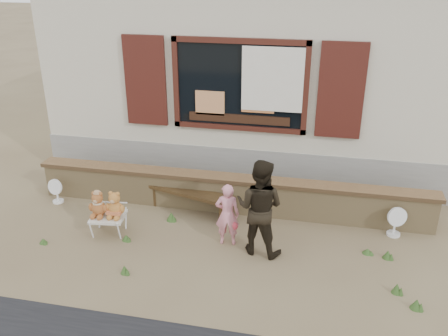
% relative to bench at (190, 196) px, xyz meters
% --- Properties ---
extents(ground, '(80.00, 80.00, 0.00)m').
position_rel_bench_xyz_m(ground, '(0.65, -0.80, -0.30)').
color(ground, brown).
rests_on(ground, ground).
extents(shopfront, '(8.04, 5.13, 4.00)m').
position_rel_bench_xyz_m(shopfront, '(0.65, 3.69, 1.69)').
color(shopfront, '#A89C88').
rests_on(shopfront, ground).
extents(brick_wall, '(7.10, 0.36, 0.67)m').
position_rel_bench_xyz_m(brick_wall, '(0.65, 0.20, 0.04)').
color(brick_wall, tan).
rests_on(brick_wall, ground).
extents(bench, '(1.66, 0.78, 0.42)m').
position_rel_bench_xyz_m(bench, '(0.00, 0.00, 0.00)').
color(bench, '#322211').
rests_on(bench, ground).
extents(folding_chair, '(0.59, 0.54, 0.33)m').
position_rel_bench_xyz_m(folding_chair, '(-1.11, -0.99, -0.01)').
color(folding_chair, beige).
rests_on(folding_chair, ground).
extents(teddy_bear_left, '(0.36, 0.32, 0.44)m').
position_rel_bench_xyz_m(teddy_bear_left, '(-1.25, -1.01, 0.24)').
color(teddy_bear_left, brown).
rests_on(teddy_bear_left, folding_chair).
extents(teddy_bear_right, '(0.37, 0.33, 0.45)m').
position_rel_bench_xyz_m(teddy_bear_right, '(-0.98, -0.97, 0.25)').
color(teddy_bear_right, '#9A622B').
rests_on(teddy_bear_right, folding_chair).
extents(child, '(0.41, 0.29, 1.04)m').
position_rel_bench_xyz_m(child, '(0.85, -0.87, 0.22)').
color(child, pink).
rests_on(child, ground).
extents(adult, '(0.85, 0.72, 1.53)m').
position_rel_bench_xyz_m(adult, '(1.36, -0.99, 0.46)').
color(adult, black).
rests_on(adult, ground).
extents(fan_left, '(0.30, 0.20, 0.47)m').
position_rel_bench_xyz_m(fan_left, '(-2.52, -0.17, -0.07)').
color(fan_left, white).
rests_on(fan_left, ground).
extents(fan_right, '(0.34, 0.22, 0.52)m').
position_rel_bench_xyz_m(fan_right, '(3.47, -0.08, -0.04)').
color(fan_right, silver).
rests_on(fan_right, ground).
extents(grass_tufts, '(5.72, 1.73, 0.15)m').
position_rel_bench_xyz_m(grass_tufts, '(1.50, -1.18, -0.24)').
color(grass_tufts, '#325120').
rests_on(grass_tufts, ground).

